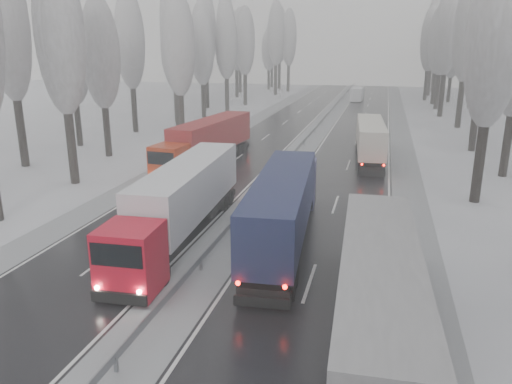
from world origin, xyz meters
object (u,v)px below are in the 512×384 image
at_px(truck_blue_box, 285,202).
at_px(truck_cream_box, 370,137).
at_px(truck_grey_tarp, 378,285).
at_px(truck_red_red, 207,140).
at_px(box_truck_distant, 357,94).
at_px(truck_red_white, 183,198).

height_order(truck_blue_box, truck_cream_box, truck_blue_box).
bearing_deg(truck_grey_tarp, truck_red_red, 119.22).
bearing_deg(box_truck_distant, truck_grey_tarp, -84.04).
height_order(truck_grey_tarp, truck_cream_box, truck_grey_tarp).
distance_m(truck_grey_tarp, truck_red_white, 13.38).
xyz_separation_m(truck_cream_box, truck_red_red, (-13.98, -6.26, 0.18)).
xyz_separation_m(truck_blue_box, truck_red_white, (-5.63, -0.53, -0.02)).
bearing_deg(truck_red_white, truck_blue_box, 2.49).
height_order(truck_red_white, truck_red_red, truck_red_white).
xyz_separation_m(truck_grey_tarp, truck_blue_box, (-5.01, 8.64, -0.01)).
height_order(truck_grey_tarp, truck_blue_box, truck_grey_tarp).
bearing_deg(truck_blue_box, truck_cream_box, 76.36).
xyz_separation_m(truck_blue_box, truck_red_red, (-10.27, 16.46, -0.04)).
distance_m(box_truck_distant, truck_red_red, 59.29).
height_order(truck_grey_tarp, truck_red_white, truck_grey_tarp).
height_order(truck_blue_box, truck_red_red, truck_blue_box).
distance_m(truck_grey_tarp, box_truck_distant, 83.72).
distance_m(truck_grey_tarp, truck_red_red, 29.38).
distance_m(truck_blue_box, truck_cream_box, 23.02).
bearing_deg(truck_red_red, truck_red_white, -68.61).
bearing_deg(truck_grey_tarp, truck_cream_box, 90.25).
bearing_deg(truck_cream_box, truck_grey_tarp, -91.70).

